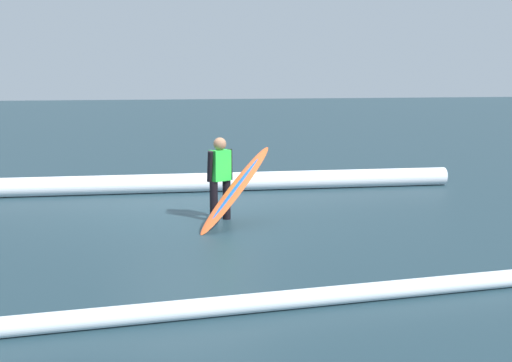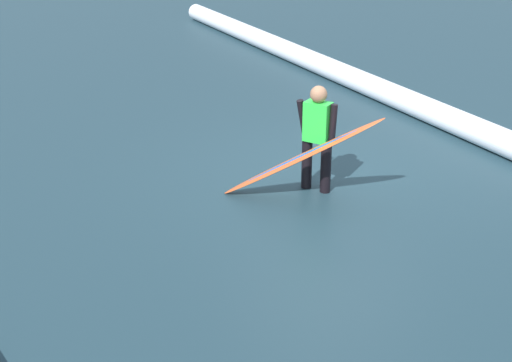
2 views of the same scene
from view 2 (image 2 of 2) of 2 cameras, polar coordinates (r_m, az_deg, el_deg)
name	(u,v)px [view 2 (image 2 of 2)]	position (r m, az deg, el deg)	size (l,w,h in m)	color
ground_plane	(335,171)	(10.78, 5.90, 0.71)	(136.22, 136.22, 0.00)	#203943
surfer	(317,133)	(9.89, 4.61, 3.60)	(0.47, 0.36, 1.43)	black
surfboard	(301,157)	(9.59, 3.39, 1.78)	(1.68, 1.64, 1.25)	#E55926
wave_crest_foreground	(383,91)	(13.91, 9.47, 6.66)	(0.40, 0.40, 16.59)	white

